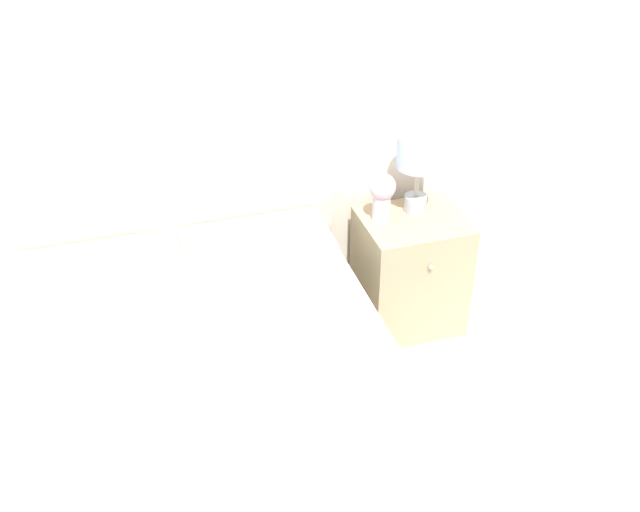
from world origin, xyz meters
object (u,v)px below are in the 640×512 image
(nightstand, at_px, (410,272))
(table_lamp, at_px, (419,158))
(flower_vase, at_px, (382,193))
(bed, at_px, (208,422))

(nightstand, relative_size, table_lamp, 1.55)
(flower_vase, bearing_deg, nightstand, -17.04)
(bed, xyz_separation_m, nightstand, (1.16, 0.71, 0.01))
(nightstand, bearing_deg, bed, -148.54)
(flower_vase, bearing_deg, table_lamp, 9.25)
(nightstand, distance_m, flower_vase, 0.48)
(bed, relative_size, table_lamp, 5.16)
(table_lamp, bearing_deg, nightstand, -115.45)
(nightstand, bearing_deg, table_lamp, 64.55)
(bed, relative_size, flower_vase, 8.39)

